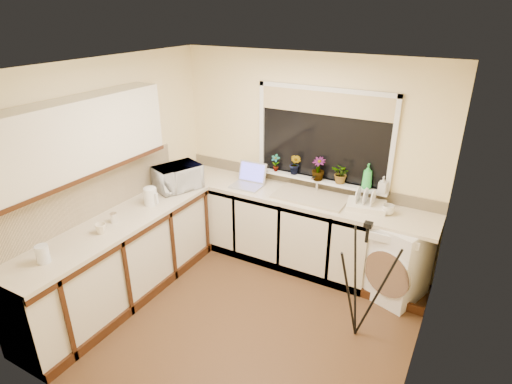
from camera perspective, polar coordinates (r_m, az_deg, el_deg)
The scene contains 34 objects.
floor at distance 4.46m, azimuth -1.83°, elevation -16.60°, with size 3.20×3.20×0.00m, color #503320.
ceiling at distance 3.42m, azimuth -2.39°, elevation 16.34°, with size 3.20×3.20×0.00m, color white.
wall_back at distance 5.02m, azimuth 6.78°, elevation 4.31°, with size 3.20×3.20×0.00m, color #FBE5A7.
wall_front at distance 2.81m, azimuth -18.53°, elevation -14.27°, with size 3.20×3.20×0.00m, color #FBE5A7.
wall_left at distance 4.74m, azimuth -18.90°, elevation 1.93°, with size 3.00×3.00×0.00m, color #FBE5A7.
wall_right at distance 3.35m, azimuth 22.37°, elevation -8.12°, with size 3.00×3.00×0.00m, color #FBE5A7.
base_cabinet_back at distance 5.22m, azimuth 1.78°, elevation -4.30°, with size 2.55×0.60×0.86m, color silver.
base_cabinet_left at distance 4.72m, azimuth -17.73°, elevation -8.94°, with size 0.54×2.40×0.86m, color silver.
worktop_back at distance 4.90m, azimuth 5.22°, elevation -0.52°, with size 3.20×0.60×0.04m, color beige.
worktop_left at distance 4.50m, azimuth -18.45°, elevation -4.11°, with size 0.60×2.40×0.04m, color beige.
upper_cabinet at distance 4.18m, azimuth -22.90°, elevation 6.77°, with size 0.28×1.90×0.70m, color silver.
splashback_left at distance 4.60m, azimuth -21.32°, elevation -0.51°, with size 0.02×2.40×0.45m, color beige.
splashback_back at distance 5.10m, azimuth 6.59°, elevation 1.58°, with size 3.20×0.02×0.14m, color beige.
window_glass at distance 4.84m, azimuth 9.09°, elevation 7.47°, with size 1.50×0.02×1.00m, color black.
window_blind at distance 4.73m, azimuth 9.28°, elevation 11.75°, with size 1.50×0.02×0.25m, color tan.
windowsill at distance 4.96m, azimuth 8.48°, elevation 1.61°, with size 1.60×0.14×0.03m, color white.
sink at distance 4.81m, azimuth 7.40°, elevation -0.64°, with size 0.82×0.46×0.03m, color tan.
faucet at distance 4.93m, azimuth 8.26°, elevation 1.26°, with size 0.03×0.03×0.24m, color silver.
washing_machine at distance 4.79m, azimuth 18.14°, elevation -8.41°, with size 0.61×0.59×0.87m, color white.
laptop at distance 5.10m, azimuth -0.93°, elevation 1.69°, with size 0.37×0.36×0.26m.
kettle at distance 4.72m, azimuth -14.07°, elevation -0.62°, with size 0.14×0.14×0.19m, color white.
dish_rack at distance 4.68m, azimuth 14.68°, elevation -1.79°, with size 0.41×0.31×0.06m, color white.
tripod at distance 4.03m, azimuth 14.05°, elevation -11.66°, with size 0.60×0.60×1.21m, color black, non-canonical shape.
glass_jug at distance 4.02m, azimuth -26.87°, elevation -7.48°, with size 0.11×0.11×0.16m, color white.
steel_jar at distance 4.47m, azimuth -18.68°, elevation -3.32°, with size 0.07×0.07×0.10m, color white.
microwave at distance 5.05m, azimuth -10.54°, elevation 1.98°, with size 0.52×0.35×0.29m, color white.
plant_a at distance 5.10m, azimuth 2.65°, elevation 3.95°, with size 0.11×0.08×0.21m, color #999999.
plant_b at distance 5.01m, azimuth 5.33°, elevation 3.76°, with size 0.14×0.11×0.26m, color #999999.
plant_c at distance 4.88m, azimuth 8.41°, elevation 3.11°, with size 0.15×0.15×0.27m, color #999999.
plant_d at distance 4.84m, azimuth 11.48°, elevation 2.47°, with size 0.21×0.18×0.24m, color #999999.
soap_bottle_green at distance 4.76m, azimuth 14.82°, elevation 2.07°, with size 0.11×0.11×0.28m, color green.
soap_bottle_clear at distance 4.71m, azimuth 16.77°, elevation 0.97°, with size 0.08×0.08×0.18m, color #999999.
cup_back at distance 4.60m, azimuth 17.40°, elevation -2.31°, with size 0.13×0.13×0.10m, color silver.
cup_left at distance 4.30m, azimuth -20.24°, elevation -4.66°, with size 0.11×0.11×0.10m, color #F0E2C6.
Camera 1 is at (1.76, -2.89, 2.91)m, focal length 29.61 mm.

